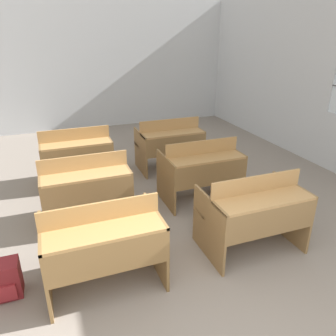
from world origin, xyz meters
The scene contains 9 objects.
wall_back centered at (0.00, 7.29, 1.50)m, with size 7.22×0.06×3.01m.
wall_right_with_window centered at (3.58, 3.68, 1.49)m, with size 0.06×7.26×3.01m.
bench_front_left centered at (-0.68, 1.55, 0.48)m, with size 1.08×0.72×0.90m.
bench_front_right centered at (0.96, 1.54, 0.48)m, with size 1.08×0.72×0.90m.
bench_second_left centered at (-0.68, 2.80, 0.48)m, with size 1.08×0.72×0.90m.
bench_second_right centered at (0.94, 2.81, 0.48)m, with size 1.08×0.72×0.90m.
bench_third_left centered at (-0.66, 4.05, 0.48)m, with size 1.08×0.72×0.90m.
bench_third_right centered at (0.93, 4.06, 0.48)m, with size 1.08×0.72×0.90m.
schoolbag centered at (-1.59, 1.72, 0.18)m, with size 0.29×0.24×0.36m.
Camera 1 is at (-1.01, -1.03, 2.30)m, focal length 35.00 mm.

